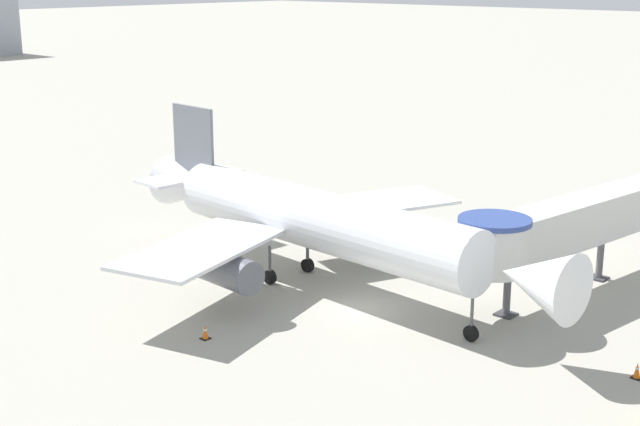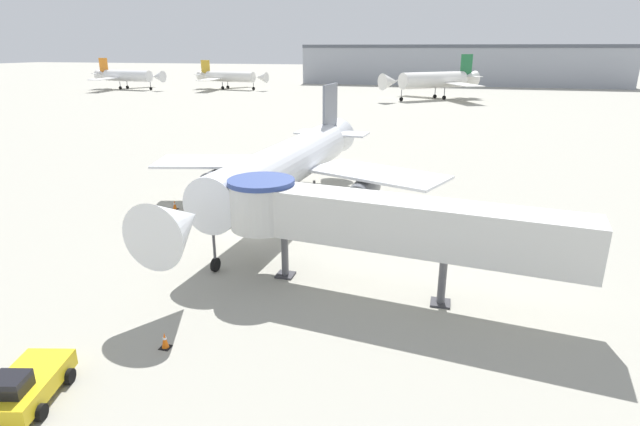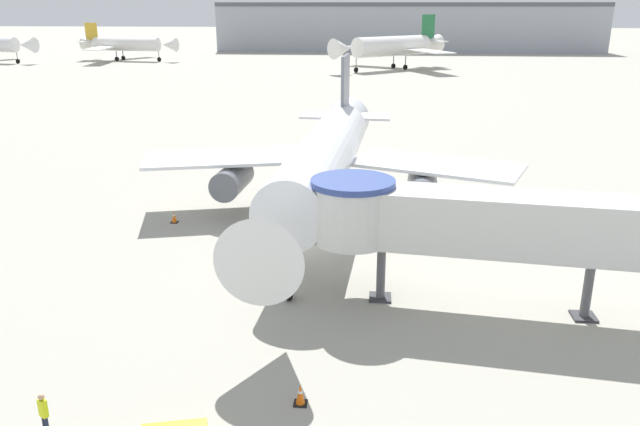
{
  "view_description": "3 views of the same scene",
  "coord_description": "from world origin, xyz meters",
  "px_view_note": "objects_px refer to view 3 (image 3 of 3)",
  "views": [
    {
      "loc": [
        -38.34,
        -31.38,
        19.35
      ],
      "look_at": [
        0.99,
        4.11,
        4.91
      ],
      "focal_mm": 50.0,
      "sensor_mm": 36.0,
      "label": 1
    },
    {
      "loc": [
        14.44,
        -34.11,
        13.69
      ],
      "look_at": [
        5.68,
        -1.89,
        2.62
      ],
      "focal_mm": 28.0,
      "sensor_mm": 36.0,
      "label": 2
    },
    {
      "loc": [
        4.36,
        -35.65,
        14.07
      ],
      "look_at": [
        1.42,
        -3.41,
        3.26
      ],
      "focal_mm": 35.0,
      "sensor_mm": 36.0,
      "label": 3
    }
  ],
  "objects_px": {
    "main_airplane": "(324,160)",
    "background_jet_gold_tail": "(124,44)",
    "jet_bridge": "(499,223)",
    "background_jet_green_tail": "(394,46)",
    "ground_crew_marshaller": "(44,412)",
    "traffic_cone_port_wing": "(174,217)",
    "traffic_cone_near_nose": "(300,395)"
  },
  "relations": [
    {
      "from": "traffic_cone_port_wing",
      "to": "main_airplane",
      "type": "bearing_deg",
      "value": 7.4
    },
    {
      "from": "main_airplane",
      "to": "background_jet_green_tail",
      "type": "height_order",
      "value": "background_jet_green_tail"
    },
    {
      "from": "ground_crew_marshaller",
      "to": "background_jet_green_tail",
      "type": "height_order",
      "value": "background_jet_green_tail"
    },
    {
      "from": "background_jet_gold_tail",
      "to": "main_airplane",
      "type": "bearing_deg",
      "value": -143.18
    },
    {
      "from": "traffic_cone_port_wing",
      "to": "ground_crew_marshaller",
      "type": "height_order",
      "value": "ground_crew_marshaller"
    },
    {
      "from": "ground_crew_marshaller",
      "to": "background_jet_gold_tail",
      "type": "height_order",
      "value": "background_jet_gold_tail"
    },
    {
      "from": "main_airplane",
      "to": "jet_bridge",
      "type": "distance_m",
      "value": 15.38
    },
    {
      "from": "background_jet_gold_tail",
      "to": "background_jet_green_tail",
      "type": "height_order",
      "value": "background_jet_green_tail"
    },
    {
      "from": "traffic_cone_port_wing",
      "to": "background_jet_green_tail",
      "type": "bearing_deg",
      "value": 81.13
    },
    {
      "from": "traffic_cone_port_wing",
      "to": "background_jet_gold_tail",
      "type": "height_order",
      "value": "background_jet_gold_tail"
    },
    {
      "from": "main_airplane",
      "to": "traffic_cone_near_nose",
      "type": "height_order",
      "value": "main_airplane"
    },
    {
      "from": "background_jet_green_tail",
      "to": "ground_crew_marshaller",
      "type": "bearing_deg",
      "value": -48.87
    },
    {
      "from": "ground_crew_marshaller",
      "to": "traffic_cone_port_wing",
      "type": "bearing_deg",
      "value": -51.79
    },
    {
      "from": "ground_crew_marshaller",
      "to": "background_jet_green_tail",
      "type": "bearing_deg",
      "value": -64.75
    },
    {
      "from": "jet_bridge",
      "to": "background_jet_green_tail",
      "type": "bearing_deg",
      "value": 98.07
    },
    {
      "from": "main_airplane",
      "to": "traffic_cone_near_nose",
      "type": "distance_m",
      "value": 21.14
    },
    {
      "from": "main_airplane",
      "to": "ground_crew_marshaller",
      "type": "height_order",
      "value": "main_airplane"
    },
    {
      "from": "main_airplane",
      "to": "traffic_cone_port_wing",
      "type": "height_order",
      "value": "main_airplane"
    },
    {
      "from": "traffic_cone_near_nose",
      "to": "background_jet_green_tail",
      "type": "relative_size",
      "value": 0.03
    },
    {
      "from": "main_airplane",
      "to": "traffic_cone_port_wing",
      "type": "bearing_deg",
      "value": -169.21
    },
    {
      "from": "main_airplane",
      "to": "background_jet_gold_tail",
      "type": "xyz_separation_m",
      "value": [
        -63.82,
        125.02,
        -0.04
      ]
    },
    {
      "from": "traffic_cone_port_wing",
      "to": "ground_crew_marshaller",
      "type": "distance_m",
      "value": 22.23
    },
    {
      "from": "traffic_cone_port_wing",
      "to": "ground_crew_marshaller",
      "type": "relative_size",
      "value": 0.48
    },
    {
      "from": "jet_bridge",
      "to": "background_jet_green_tail",
      "type": "distance_m",
      "value": 119.49
    },
    {
      "from": "jet_bridge",
      "to": "background_jet_gold_tail",
      "type": "relative_size",
      "value": 0.68
    },
    {
      "from": "jet_bridge",
      "to": "main_airplane",
      "type": "bearing_deg",
      "value": 133.6
    },
    {
      "from": "jet_bridge",
      "to": "traffic_cone_near_nose",
      "type": "bearing_deg",
      "value": -127.67
    },
    {
      "from": "main_airplane",
      "to": "traffic_cone_near_nose",
      "type": "relative_size",
      "value": 40.45
    },
    {
      "from": "jet_bridge",
      "to": "background_jet_green_tail",
      "type": "relative_size",
      "value": 0.76
    },
    {
      "from": "main_airplane",
      "to": "traffic_cone_near_nose",
      "type": "xyz_separation_m",
      "value": [
        0.88,
        -20.76,
        -3.91
      ]
    },
    {
      "from": "main_airplane",
      "to": "jet_bridge",
      "type": "bearing_deg",
      "value": -49.92
    },
    {
      "from": "ground_crew_marshaller",
      "to": "background_jet_green_tail",
      "type": "xyz_separation_m",
      "value": [
        14.35,
        130.53,
        4.26
      ]
    }
  ]
}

